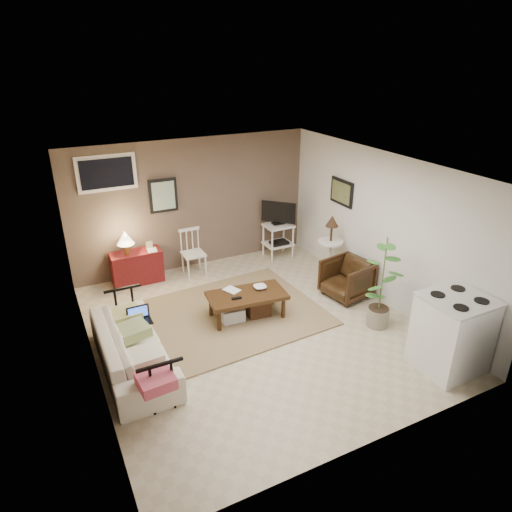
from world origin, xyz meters
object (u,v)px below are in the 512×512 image
coffee_table (246,304)px  tv_stand (279,228)px  spindle_chair (193,254)px  red_console (136,264)px  side_table (331,240)px  armchair (347,277)px  sofa (132,341)px  potted_plant (382,280)px  stove (452,333)px

coffee_table → tv_stand: 2.40m
tv_stand → spindle_chair: bearing=179.2°
red_console → tv_stand: size_ratio=0.89×
spindle_chair → side_table: size_ratio=0.71×
armchair → sofa: bearing=-94.9°
coffee_table → tv_stand: (1.56, 1.79, 0.35)m
coffee_table → sofa: size_ratio=0.62×
side_table → armchair: size_ratio=1.69×
red_console → armchair: size_ratio=1.43×
red_console → potted_plant: size_ratio=0.70×
stove → side_table: bearing=87.8°
tv_stand → stove: size_ratio=1.10×
coffee_table → spindle_chair: size_ratio=1.45×
tv_stand → coffee_table: bearing=-131.0°
coffee_table → spindle_chair: 1.84m
coffee_table → side_table: size_ratio=1.03×
sofa → stove: (3.63, -1.83, 0.12)m
tv_stand → armchair: (0.23, -1.92, -0.25)m
armchair → spindle_chair: bearing=-143.7°
red_console → spindle_chair: bearing=-7.1°
tv_stand → red_console: bearing=176.9°
coffee_table → sofa: (-1.82, -0.41, 0.14)m
armchair → potted_plant: bearing=-16.8°
coffee_table → stove: (1.81, -2.24, 0.27)m
spindle_chair → potted_plant: bearing=-57.1°
red_console → stove: 5.17m
coffee_table → tv_stand: size_ratio=1.09×
side_table → potted_plant: bearing=-99.0°
tv_stand → side_table: 1.28m
coffee_table → tv_stand: tv_stand is taller
spindle_chair → armchair: (1.99, -1.94, -0.05)m
stove → potted_plant: bearing=97.5°
sofa → side_table: 3.88m
red_console → stove: bearing=-54.0°
side_table → armchair: (-0.14, -0.70, -0.38)m
side_table → armchair: 0.81m
spindle_chair → armchair: size_ratio=1.20×
coffee_table → red_console: bearing=122.1°
stove → spindle_chair: bearing=116.4°
spindle_chair → side_table: (2.12, -1.25, 0.34)m
stove → sofa: bearing=153.3°
red_console → stove: size_ratio=0.97×
tv_stand → side_table: (0.36, -1.22, 0.14)m
armchair → potted_plant: (-0.12, -0.94, 0.41)m
coffee_table → side_table: (1.92, 0.57, 0.49)m
coffee_table → red_console: size_ratio=1.22×
spindle_chair → potted_plant: potted_plant is taller
tv_stand → armchair: tv_stand is taller
spindle_chair → tv_stand: bearing=-0.8°
red_console → sofa: bearing=-104.3°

